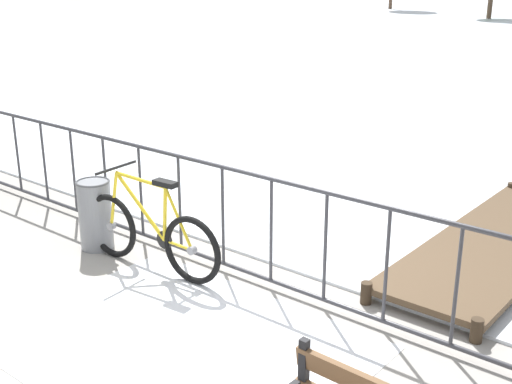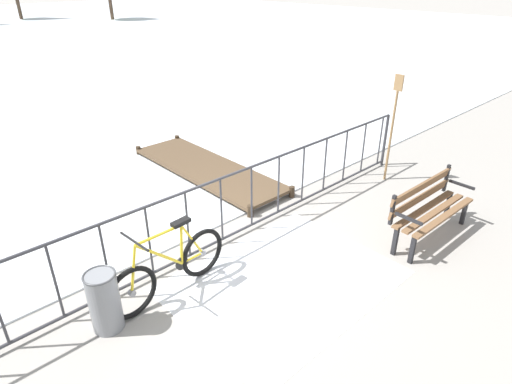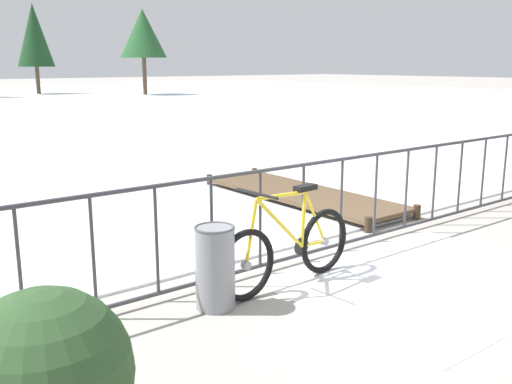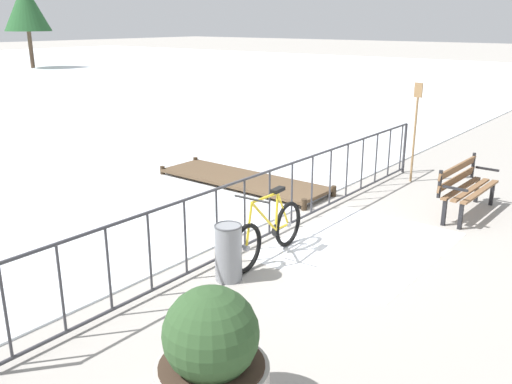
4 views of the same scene
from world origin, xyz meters
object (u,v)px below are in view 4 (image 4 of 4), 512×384
object	(u,v)px
planter_with_shrub	(212,359)
oar_upright	(415,126)
trash_bin	(228,252)
park_bench	(465,184)
bicycle_near_railing	(268,233)

from	to	relation	value
planter_with_shrub	oar_upright	world-z (taller)	oar_upright
trash_bin	oar_upright	distance (m)	5.67
park_bench	oar_upright	distance (m)	2.07
oar_upright	planter_with_shrub	bearing A→B (deg)	-168.87
bicycle_near_railing	planter_with_shrub	distance (m)	3.13
bicycle_near_railing	park_bench	bearing A→B (deg)	-23.09
park_bench	planter_with_shrub	bearing A→B (deg)	-179.93
trash_bin	bicycle_near_railing	bearing A→B (deg)	0.03
park_bench	planter_with_shrub	xyz separation A→B (m)	(-6.23, -0.01, -0.01)
park_bench	trash_bin	world-z (taller)	park_bench
bicycle_near_railing	planter_with_shrub	world-z (taller)	planter_with_shrub
trash_bin	oar_upright	bearing A→B (deg)	-0.09
park_bench	bicycle_near_railing	bearing A→B (deg)	156.91
planter_with_shrub	park_bench	bearing A→B (deg)	0.07
planter_with_shrub	trash_bin	bearing A→B (deg)	37.87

